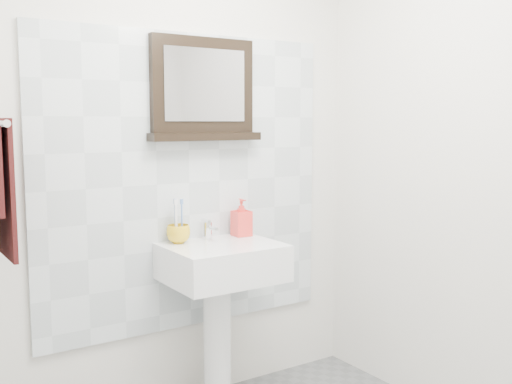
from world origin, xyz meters
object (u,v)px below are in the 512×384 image
soap_dispenser (241,217)px  toothbrush_cup (178,234)px  hand_towel (0,178)px  pedestal_sink (221,280)px  framed_mirror (203,92)px

soap_dispenser → toothbrush_cup: bearing=-177.9°
toothbrush_cup → hand_towel: bearing=-169.4°
toothbrush_cup → pedestal_sink: bearing=-38.3°
framed_mirror → hand_towel: 1.10m
framed_mirror → hand_towel: size_ratio=1.10×
framed_mirror → hand_towel: (-1.02, -0.21, -0.37)m
pedestal_sink → hand_towel: (-1.01, -0.03, 0.57)m
toothbrush_cup → hand_towel: 0.92m
soap_dispenser → hand_towel: (-1.20, -0.15, 0.28)m
pedestal_sink → soap_dispenser: (0.20, 0.12, 0.28)m
toothbrush_cup → soap_dispenser: soap_dispenser is taller
pedestal_sink → toothbrush_cup: bearing=141.7°
toothbrush_cup → framed_mirror: framed_mirror is taller
pedestal_sink → soap_dispenser: soap_dispenser is taller
hand_towel → framed_mirror: bearing=11.7°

